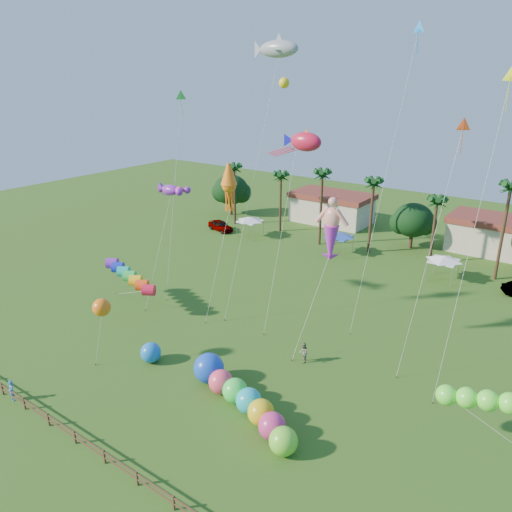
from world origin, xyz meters
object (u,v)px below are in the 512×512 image
Objects in this scene: spectator_a at (11,391)px; spectator_b at (303,353)px; car_a at (221,226)px; caterpillar_inflatable at (240,397)px; blue_ball at (151,353)px.

spectator_a is 0.91× the size of spectator_b.
car_a is 43.58m from caterpillar_inflatable.
caterpillar_inflatable is at bearing 40.57° from spectator_a.
spectator_a is at bearing -145.92° from car_a.
car_a is 2.58× the size of spectator_b.
caterpillar_inflatable is at bearing -33.28° from spectator_b.
spectator_a is at bearing -70.35° from spectator_b.
caterpillar_inflatable is (-0.51, -7.95, 0.09)m from spectator_b.
spectator_b is 1.05× the size of blue_ball.
spectator_a reaches higher than car_a.
spectator_a is 10.64m from blue_ball.
spectator_b is at bearing 57.04° from spectator_a.
spectator_a is at bearing -114.31° from blue_ball.
spectator_b is at bearing -115.19° from car_a.
spectator_b is at bearing 104.96° from caterpillar_inflatable.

